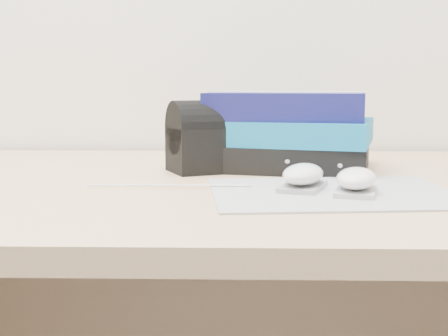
{
  "coord_description": "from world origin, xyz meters",
  "views": [
    {
      "loc": [
        -0.08,
        0.63,
        0.88
      ],
      "look_at": [
        -0.1,
        1.42,
        0.77
      ],
      "focal_mm": 50.0,
      "sensor_mm": 36.0,
      "label": 1
    }
  ],
  "objects_px": {
    "mouse_rear": "(303,176)",
    "pouch": "(210,137)",
    "desk": "(287,310)",
    "mouse_front": "(356,180)",
    "book_stack": "(290,131)"
  },
  "relations": [
    {
      "from": "desk",
      "to": "mouse_front",
      "type": "bearing_deg",
      "value": -68.9
    },
    {
      "from": "mouse_front",
      "to": "mouse_rear",
      "type": "bearing_deg",
      "value": 153.78
    },
    {
      "from": "mouse_rear",
      "to": "mouse_front",
      "type": "distance_m",
      "value": 0.08
    },
    {
      "from": "mouse_rear",
      "to": "book_stack",
      "type": "height_order",
      "value": "book_stack"
    },
    {
      "from": "desk",
      "to": "mouse_rear",
      "type": "height_order",
      "value": "mouse_rear"
    },
    {
      "from": "book_stack",
      "to": "mouse_rear",
      "type": "bearing_deg",
      "value": -89.82
    },
    {
      "from": "desk",
      "to": "mouse_front",
      "type": "distance_m",
      "value": 0.33
    },
    {
      "from": "book_stack",
      "to": "pouch",
      "type": "distance_m",
      "value": 0.15
    },
    {
      "from": "mouse_rear",
      "to": "desk",
      "type": "bearing_deg",
      "value": 92.52
    },
    {
      "from": "mouse_front",
      "to": "book_stack",
      "type": "bearing_deg",
      "value": 104.51
    },
    {
      "from": "desk",
      "to": "mouse_rear",
      "type": "bearing_deg",
      "value": -87.48
    },
    {
      "from": "mouse_front",
      "to": "book_stack",
      "type": "height_order",
      "value": "book_stack"
    },
    {
      "from": "desk",
      "to": "pouch",
      "type": "relative_size",
      "value": 10.35
    },
    {
      "from": "mouse_front",
      "to": "pouch",
      "type": "distance_m",
      "value": 0.3
    },
    {
      "from": "mouse_rear",
      "to": "pouch",
      "type": "relative_size",
      "value": 0.7
    }
  ]
}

